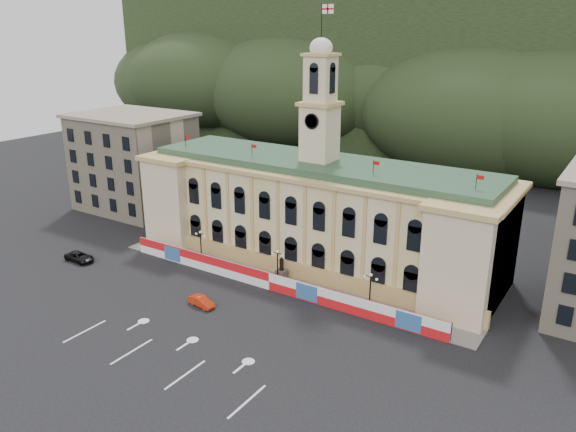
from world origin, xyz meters
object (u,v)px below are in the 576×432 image
Objects in this scene: lamp_center at (278,264)px; statue at (282,274)px; red_sedan at (202,301)px; black_suv at (80,257)px.

statue is at bearing 90.00° from lamp_center.
red_sedan is (-4.64, -10.65, -2.43)m from lamp_center.
lamp_center is 1.02× the size of black_suv.
statue reaches higher than black_suv.
black_suv is at bearing 94.83° from red_sedan.
statue is 0.92× the size of red_sedan.
red_sedan is at bearing -111.70° from statue.
black_suv reaches higher than red_sedan.
lamp_center is 1.27× the size of red_sedan.
statue is at bearing -15.02° from red_sedan.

